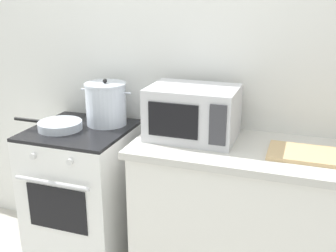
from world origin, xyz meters
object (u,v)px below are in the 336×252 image
stove (84,195)px  microwave (193,113)px  stock_pot (106,104)px  cutting_board (304,154)px  frying_pan (59,125)px

stove → microwave: 0.94m
stock_pot → cutting_board: stock_pot is taller
stock_pot → frying_pan: 0.32m
stove → microwave: microwave is taller
stove → frying_pan: (-0.11, -0.05, 0.48)m
stove → stock_pot: (0.12, 0.14, 0.59)m
stove → stock_pot: bearing=49.0°
frying_pan → microwave: microwave is taller
frying_pan → microwave: size_ratio=0.94×
stock_pot → microwave: (0.59, -0.06, 0.02)m
microwave → cutting_board: microwave is taller
stove → microwave: (0.71, 0.08, 0.61)m
frying_pan → microwave: (0.82, 0.13, 0.12)m
frying_pan → cutting_board: (1.44, 0.05, -0.02)m
microwave → stove: bearing=-173.6°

